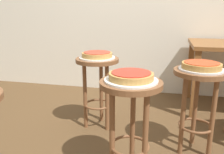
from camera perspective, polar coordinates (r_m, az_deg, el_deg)
The scene contains 9 objects.
stool_middle at distance 1.55m, azimuth 4.41°, elevation -7.10°, with size 0.39×0.39×0.67m.
serving_plate_middle at distance 1.49m, azimuth 4.55°, elevation -0.77°, with size 0.33×0.33×0.01m, color white.
pizza_middle at distance 1.48m, azimuth 4.57°, elevation 0.29°, with size 0.28×0.28×0.05m.
stool_leftside at distance 1.93m, azimuth 19.89°, elevation -3.36°, with size 0.39×0.39×0.67m.
serving_plate_leftside at distance 1.88m, azimuth 20.39°, elevation 1.77°, with size 0.33×0.33×0.01m, color silver.
pizza_leftside at distance 1.88m, azimuth 20.47°, elevation 2.61°, with size 0.28×0.28×0.05m.
stool_rear at distance 2.24m, azimuth -3.46°, elevation 0.14°, with size 0.39×0.39×0.67m.
serving_plate_rear at distance 2.20m, azimuth -3.53°, elevation 4.60°, with size 0.33×0.33×0.01m, color white.
pizza_rear at distance 2.20m, azimuth -3.54°, elevation 5.33°, with size 0.28×0.28×0.05m.
Camera 1 is at (0.33, -1.61, 1.09)m, focal length 38.57 mm.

